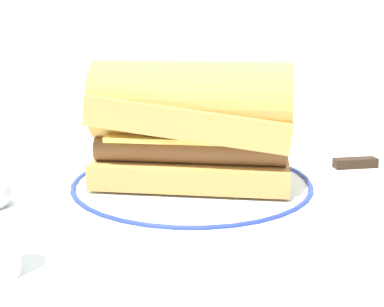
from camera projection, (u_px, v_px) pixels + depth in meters
The scene contains 4 objects.
ground_plane at pixel (200, 201), 0.57m from camera, with size 1.50×1.50×0.00m, color white.
plate at pixel (192, 187), 0.59m from camera, with size 0.28×0.28×0.01m.
sausage_sandwich at pixel (192, 123), 0.57m from camera, with size 0.21×0.10×0.13m.
butter_knife at pixel (377, 163), 0.69m from camera, with size 0.14×0.05×0.01m.
Camera 1 is at (0.05, -0.53, 0.20)m, focal length 50.99 mm.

